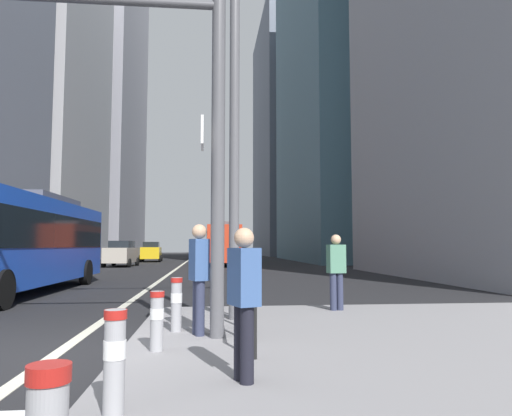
# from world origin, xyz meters

# --- Properties ---
(ground_plane) EXTENTS (160.00, 160.00, 0.00)m
(ground_plane) POSITION_xyz_m (0.00, 20.00, 0.00)
(ground_plane) COLOR black
(median_island) EXTENTS (9.00, 10.00, 0.15)m
(median_island) POSITION_xyz_m (5.50, -1.00, 0.07)
(median_island) COLOR gray
(median_island) RESTS_ON ground
(lane_centre_line) EXTENTS (0.20, 80.00, 0.01)m
(lane_centre_line) POSITION_xyz_m (0.00, 30.00, 0.01)
(lane_centre_line) COLOR beige
(lane_centre_line) RESTS_ON ground
(office_tower_left_mid) EXTENTS (11.68, 18.91, 33.90)m
(office_tower_left_mid) POSITION_xyz_m (-16.00, 42.29, 16.95)
(office_tower_left_mid) COLOR #9E9EA3
(office_tower_left_mid) RESTS_ON ground
(office_tower_left_far) EXTENTS (12.68, 24.78, 48.65)m
(office_tower_left_far) POSITION_xyz_m (-16.00, 68.16, 24.33)
(office_tower_left_far) COLOR gray
(office_tower_left_far) RESTS_ON ground
(office_tower_right_mid) EXTENTS (12.00, 24.40, 36.31)m
(office_tower_right_mid) POSITION_xyz_m (17.00, 41.25, 18.16)
(office_tower_right_mid) COLOR slate
(office_tower_right_mid) RESTS_ON ground
(office_tower_right_far) EXTENTS (12.72, 25.61, 39.91)m
(office_tower_right_far) POSITION_xyz_m (17.00, 70.41, 19.95)
(office_tower_right_far) COLOR slate
(office_tower_right_far) RESTS_ON ground
(city_bus_blue_oncoming) EXTENTS (2.82, 11.84, 3.40)m
(city_bus_blue_oncoming) POSITION_xyz_m (-4.04, 8.81, 1.84)
(city_bus_blue_oncoming) COLOR blue
(city_bus_blue_oncoming) RESTS_ON ground
(city_bus_red_receding) EXTENTS (2.77, 10.77, 3.40)m
(city_bus_red_receding) POSITION_xyz_m (3.26, 31.40, 1.84)
(city_bus_red_receding) COLOR red
(city_bus_red_receding) RESTS_ON ground
(car_oncoming_mid) EXTENTS (2.21, 4.38, 1.94)m
(car_oncoming_mid) POSITION_xyz_m (-4.41, 29.09, 0.99)
(car_oncoming_mid) COLOR #B2A899
(car_oncoming_mid) RESTS_ON ground
(car_receding_near) EXTENTS (2.13, 4.41, 1.94)m
(car_receding_near) POSITION_xyz_m (2.10, 58.35, 0.99)
(car_receding_near) COLOR maroon
(car_receding_near) RESTS_ON ground
(car_receding_far) EXTENTS (2.07, 4.50, 1.94)m
(car_receding_far) POSITION_xyz_m (2.27, 44.88, 0.99)
(car_receding_far) COLOR #232838
(car_receding_far) RESTS_ON ground
(car_oncoming_far) EXTENTS (2.19, 4.15, 1.94)m
(car_oncoming_far) POSITION_xyz_m (-3.46, 39.63, 0.99)
(car_oncoming_far) COLOR gold
(car_oncoming_far) RESTS_ON ground
(traffic_signal_gantry) EXTENTS (5.54, 0.65, 6.00)m
(traffic_signal_gantry) POSITION_xyz_m (0.53, 0.23, 4.08)
(traffic_signal_gantry) COLOR #515156
(traffic_signal_gantry) RESTS_ON median_island
(street_lamp_post) EXTENTS (5.50, 0.32, 8.00)m
(street_lamp_post) POSITION_xyz_m (2.70, 2.03, 5.28)
(street_lamp_post) COLOR #56565B
(street_lamp_post) RESTS_ON median_island
(bollard_left) EXTENTS (0.20, 0.20, 0.89)m
(bollard_left) POSITION_xyz_m (1.41, -3.04, 0.64)
(bollard_left) COLOR #99999E
(bollard_left) RESTS_ON median_island
(bollard_right) EXTENTS (0.20, 0.20, 0.81)m
(bollard_right) POSITION_xyz_m (1.51, -0.61, 0.60)
(bollard_right) COLOR #99999E
(bollard_right) RESTS_ON median_island
(bollard_back) EXTENTS (0.20, 0.20, 0.90)m
(bollard_back) POSITION_xyz_m (1.67, 0.83, 0.65)
(bollard_back) COLOR #99999E
(bollard_back) RESTS_ON median_island
(pedestrian_railing) EXTENTS (0.06, 3.48, 0.98)m
(pedestrian_railing) POSITION_xyz_m (2.80, 0.51, 0.85)
(pedestrian_railing) COLOR black
(pedestrian_railing) RESTS_ON median_island
(pedestrian_waiting) EXTENTS (0.35, 0.44, 1.63)m
(pedestrian_waiting) POSITION_xyz_m (2.59, -2.17, 1.05)
(pedestrian_waiting) COLOR black
(pedestrian_waiting) RESTS_ON median_island
(pedestrian_walking) EXTENTS (0.35, 0.44, 1.79)m
(pedestrian_walking) POSITION_xyz_m (2.05, 0.48, 1.15)
(pedestrian_walking) COLOR #2D334C
(pedestrian_walking) RESTS_ON median_island
(pedestrian_far) EXTENTS (0.41, 0.30, 1.68)m
(pedestrian_far) POSITION_xyz_m (5.05, 3.08, 1.08)
(pedestrian_far) COLOR #2D334C
(pedestrian_far) RESTS_ON median_island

